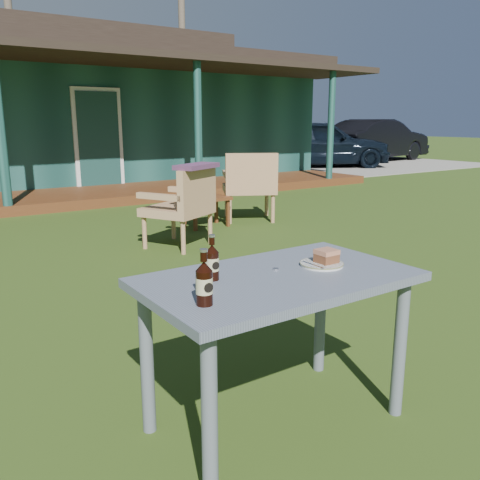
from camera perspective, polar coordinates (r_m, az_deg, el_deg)
ground at (r=3.79m, az=-11.25°, el=-8.38°), size 80.00×80.00×0.00m
gravel_strip at (r=16.75m, az=11.00°, el=8.29°), size 9.00×6.00×0.02m
tree_mid at (r=22.45m, az=-24.38°, el=20.75°), size 0.28×0.28×9.50m
tree_right at (r=23.35m, az=-6.56°, el=23.30°), size 0.28×0.28×11.00m
car_near at (r=15.89m, az=8.84°, el=10.68°), size 4.52×3.52×1.44m
car_far at (r=18.78m, az=15.11°, el=10.76°), size 4.50×1.95×1.44m
cafe_table at (r=2.27m, az=4.29°, el=-6.39°), size 1.20×0.70×0.72m
plate at (r=2.40m, az=9.15°, el=-2.67°), size 0.20×0.20×0.01m
cake_slice at (r=2.40m, az=9.69°, el=-1.77°), size 0.09×0.09×0.06m
fork at (r=2.35m, az=8.17°, el=-2.79°), size 0.01×0.14×0.00m
cola_bottle_near at (r=2.15m, az=-3.15°, el=-2.48°), size 0.06×0.06×0.20m
cola_bottle_far at (r=1.86m, az=-4.04°, el=-4.82°), size 0.06×0.07×0.21m
bottle_cap at (r=2.31m, az=4.02°, el=-3.28°), size 0.03×0.03×0.01m
armchair_left at (r=5.64m, az=-6.33°, el=4.14°), size 0.87×0.85×0.88m
armchair_right at (r=7.13m, az=1.12°, el=6.45°), size 0.94×0.92×0.96m
floral_throw at (r=5.49m, az=-4.88°, el=8.26°), size 0.62×0.48×0.05m
side_table at (r=6.75m, az=-3.85°, el=4.34°), size 0.60×0.40×0.40m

